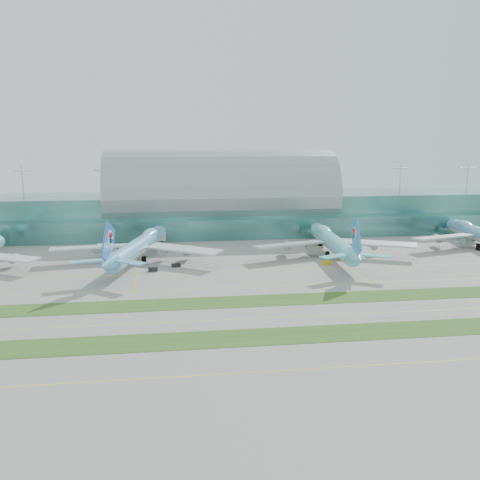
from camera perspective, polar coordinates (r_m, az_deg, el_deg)
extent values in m
plane|color=gray|center=(161.62, 2.71, -6.68)|extent=(700.00, 700.00, 0.00)
cube|color=#3D7A75|center=(285.66, -2.08, 2.92)|extent=(340.00, 42.00, 20.00)
cube|color=#3D7A75|center=(262.80, -1.53, 1.16)|extent=(340.00, 8.00, 10.00)
ellipsoid|color=#9EA5A8|center=(284.51, -2.09, 4.92)|extent=(340.00, 46.20, 16.17)
cylinder|color=white|center=(283.84, -2.10, 6.53)|extent=(0.80, 0.80, 16.00)
cube|color=#B2B7B7|center=(250.29, -8.32, 0.69)|extent=(3.50, 22.00, 3.00)
cylinder|color=black|center=(241.08, -8.31, -0.53)|extent=(1.00, 1.00, 4.00)
cube|color=#B2B7B7|center=(260.65, 8.40, 1.08)|extent=(3.50, 22.00, 3.00)
cylinder|color=black|center=(251.82, 9.01, -0.08)|extent=(1.00, 1.00, 4.00)
cube|color=#B2B7B7|center=(290.66, 22.74, 1.34)|extent=(3.50, 22.00, 3.00)
cylinder|color=black|center=(282.77, 23.71, 0.31)|extent=(1.00, 1.00, 4.00)
cube|color=#2D591E|center=(135.68, 4.92, -10.12)|extent=(420.00, 12.00, 0.08)
cube|color=#2D591E|center=(163.49, 2.58, -6.46)|extent=(420.00, 12.00, 0.08)
cube|color=yellow|center=(117.75, 7.13, -13.50)|extent=(420.00, 0.35, 0.01)
cube|color=yellow|center=(148.56, 3.71, -8.26)|extent=(420.00, 0.35, 0.01)
cube|color=yellow|center=(178.62, 1.64, -4.99)|extent=(420.00, 0.35, 0.01)
cube|color=yellow|center=(199.64, 0.59, -3.32)|extent=(420.00, 0.35, 0.01)
cone|color=#5CB7CC|center=(251.96, -24.16, -0.05)|extent=(6.21, 5.28, 5.64)
cube|color=silver|center=(216.56, -23.64, -1.71)|extent=(27.04, 19.56, 1.11)
cylinder|color=#909498|center=(222.98, -24.07, -1.92)|extent=(3.76, 5.38, 3.09)
cylinder|color=#69B6E8|center=(217.16, -10.74, -0.64)|extent=(21.88, 64.85, 6.52)
ellipsoid|color=#69B6E8|center=(234.08, -9.49, 0.65)|extent=(10.74, 20.72, 4.64)
cone|color=#69B6E8|center=(250.44, -8.47, 0.91)|extent=(7.58, 6.66, 6.52)
cone|color=#69B6E8|center=(182.74, -14.02, -2.47)|extent=(8.27, 10.66, 6.19)
cube|color=silver|center=(221.43, -15.59, -0.74)|extent=(32.34, 12.33, 1.28)
cylinder|color=#999AA1|center=(225.40, -13.92, -1.04)|extent=(4.85, 6.47, 3.57)
cube|color=silver|center=(210.63, -5.96, -0.97)|extent=(30.21, 24.87, 1.28)
cylinder|color=#999AA1|center=(217.50, -6.86, -1.22)|extent=(4.85, 6.47, 3.57)
cube|color=blue|center=(183.34, -13.89, -0.31)|extent=(3.91, 13.57, 15.15)
cylinder|color=white|center=(184.03, -13.80, 0.23)|extent=(2.12, 5.13, 5.05)
cylinder|color=black|center=(241.46, -9.04, -0.64)|extent=(1.89, 1.89, 3.15)
cylinder|color=black|center=(215.14, -11.82, -2.10)|extent=(1.89, 1.89, 3.15)
cylinder|color=black|center=(213.32, -10.20, -2.15)|extent=(1.89, 1.89, 3.15)
cylinder|color=#63CEDA|center=(225.94, 9.87, -0.21)|extent=(11.15, 64.16, 6.39)
ellipsoid|color=#63CEDA|center=(242.78, 8.91, 0.98)|extent=(7.50, 19.81, 4.55)
cone|color=#63CEDA|center=(258.99, 8.11, 1.20)|extent=(6.75, 5.61, 6.39)
cone|color=#63CEDA|center=(191.54, 12.37, -1.86)|extent=(6.74, 9.70, 6.07)
cube|color=#B9BEC0|center=(220.44, 5.30, -0.48)|extent=(31.79, 16.79, 1.26)
cylinder|color=#999BA2|center=(226.99, 6.23, -0.73)|extent=(3.92, 5.91, 3.50)
cube|color=#B9BEC0|center=(229.10, 14.50, -0.35)|extent=(31.14, 20.64, 1.26)
cylinder|color=#999BA2|center=(233.33, 12.97, -0.63)|extent=(3.92, 5.91, 3.50)
cube|color=#3289DF|center=(192.23, 12.28, 0.16)|extent=(1.63, 13.55, 14.85)
cylinder|color=silver|center=(192.94, 12.21, 0.67)|extent=(1.29, 5.00, 4.94)
cylinder|color=black|center=(250.05, 8.55, -0.25)|extent=(1.85, 1.85, 3.09)
cylinder|color=black|center=(222.23, 9.30, -1.62)|extent=(1.85, 1.85, 3.09)
cylinder|color=black|center=(223.69, 10.84, -1.59)|extent=(1.85, 1.85, 3.09)
ellipsoid|color=#5A9CC6|center=(278.77, 22.84, 1.45)|extent=(7.95, 19.37, 4.41)
cone|color=#5A9CC6|center=(293.51, 21.55, 1.62)|extent=(6.71, 5.66, 6.19)
cube|color=silver|center=(254.46, 20.89, 0.31)|extent=(30.89, 15.29, 1.22)
cylinder|color=#909598|center=(261.44, 21.33, 0.07)|extent=(3.99, 5.84, 3.40)
cylinder|color=black|center=(285.31, 22.25, 0.40)|extent=(1.80, 1.80, 3.00)
cylinder|color=black|center=(259.47, 24.06, -0.67)|extent=(1.80, 1.80, 3.00)
cube|color=black|center=(201.74, -9.27, -3.07)|extent=(3.64, 2.31, 1.67)
cube|color=black|center=(207.29, -6.83, -2.68)|extent=(3.69, 2.43, 1.37)
cube|color=gold|center=(212.56, 9.25, -2.41)|extent=(3.57, 2.42, 1.36)
cube|color=black|center=(221.42, 11.99, -1.97)|extent=(3.59, 2.83, 1.50)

